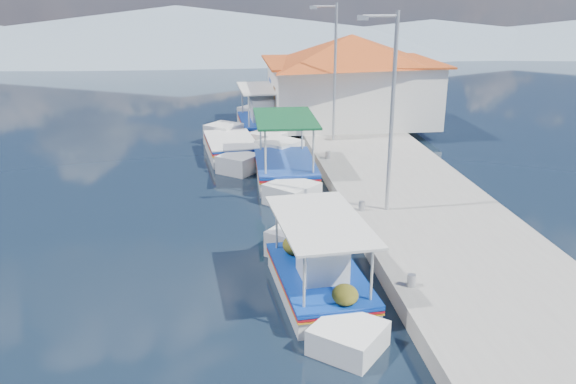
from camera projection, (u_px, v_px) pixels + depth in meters
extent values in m
plane|color=black|center=(243.00, 258.00, 16.42)|extent=(160.00, 160.00, 0.00)
cube|color=gray|center=(391.00, 177.00, 22.61)|extent=(5.00, 44.00, 0.50)
cylinder|color=#A5A8AD|center=(411.00, 280.00, 13.80)|extent=(0.20, 0.20, 0.30)
cylinder|color=#A5A8AD|center=(362.00, 206.00, 18.50)|extent=(0.20, 0.20, 0.30)
cylinder|color=#A5A8AD|center=(328.00, 155.00, 24.13)|extent=(0.20, 0.20, 0.30)
cylinder|color=#A5A8AD|center=(306.00, 123.00, 29.76)|extent=(0.20, 0.20, 0.30)
cube|color=white|center=(319.00, 288.00, 14.41)|extent=(2.20, 3.84, 0.81)
cube|color=white|center=(313.00, 243.00, 16.69)|extent=(1.90, 1.90, 0.89)
cube|color=white|center=(328.00, 343.00, 12.17)|extent=(1.84, 1.84, 0.77)
cube|color=navy|center=(319.00, 274.00, 14.29)|extent=(2.26, 3.96, 0.05)
cube|color=red|center=(319.00, 277.00, 14.31)|extent=(2.26, 3.96, 0.04)
cube|color=orange|center=(319.00, 279.00, 14.33)|extent=(2.26, 3.96, 0.03)
cube|color=navy|center=(319.00, 272.00, 14.27)|extent=(2.28, 3.92, 0.04)
cube|color=brown|center=(319.00, 273.00, 14.28)|extent=(2.04, 3.76, 0.04)
cube|color=white|center=(321.00, 260.00, 13.88)|extent=(1.12, 1.19, 0.94)
cube|color=silver|center=(321.00, 241.00, 13.73)|extent=(1.23, 1.29, 0.05)
cylinder|color=beige|center=(287.00, 223.00, 15.50)|extent=(0.06, 0.06, 1.36)
cylinder|color=beige|center=(344.00, 222.00, 15.54)|extent=(0.06, 0.06, 1.36)
cylinder|color=beige|center=(290.00, 278.00, 12.58)|extent=(0.06, 0.06, 1.36)
cylinder|color=beige|center=(360.00, 277.00, 12.61)|extent=(0.06, 0.06, 1.36)
cube|color=silver|center=(320.00, 221.00, 13.83)|extent=(2.29, 3.85, 0.06)
ellipsoid|color=#424713|center=(303.00, 244.00, 15.32)|extent=(0.65, 0.71, 0.48)
ellipsoid|color=#424713|center=(325.00, 238.00, 15.74)|extent=(0.54, 0.60, 0.41)
ellipsoid|color=#424713|center=(333.00, 296.00, 12.77)|extent=(0.58, 0.64, 0.43)
sphere|color=#F14807|center=(353.00, 240.00, 14.57)|extent=(0.34, 0.34, 0.34)
cube|color=white|center=(285.00, 175.00, 22.99)|extent=(2.21, 4.01, 1.01)
cube|color=white|center=(277.00, 153.00, 25.45)|extent=(2.18, 2.18, 1.12)
cube|color=white|center=(295.00, 197.00, 20.57)|extent=(2.11, 2.11, 0.96)
cube|color=navy|center=(285.00, 163.00, 22.84)|extent=(2.28, 4.13, 0.06)
cube|color=red|center=(285.00, 165.00, 22.87)|extent=(2.28, 4.13, 0.05)
cube|color=orange|center=(285.00, 167.00, 22.89)|extent=(2.28, 4.13, 0.04)
cube|color=#193D98|center=(285.00, 161.00, 22.82)|extent=(2.30, 4.09, 0.05)
cube|color=brown|center=(285.00, 162.00, 22.83)|extent=(2.04, 3.93, 0.05)
cylinder|color=beige|center=(259.00, 131.00, 24.00)|extent=(0.07, 0.07, 1.71)
cylinder|color=beige|center=(301.00, 130.00, 24.22)|extent=(0.07, 0.07, 1.71)
cylinder|color=beige|center=(267.00, 152.00, 20.88)|extent=(0.07, 0.07, 1.71)
cylinder|color=beige|center=(315.00, 151.00, 21.09)|extent=(0.07, 0.07, 1.71)
cube|color=#0D4524|center=(285.00, 118.00, 22.27)|extent=(2.32, 4.02, 0.07)
cube|color=white|center=(231.00, 151.00, 26.21)|extent=(2.34, 3.87, 1.02)
cube|color=white|center=(235.00, 135.00, 28.49)|extent=(1.97, 1.97, 1.13)
cube|color=white|center=(226.00, 167.00, 23.96)|extent=(1.91, 1.91, 0.97)
cube|color=navy|center=(231.00, 141.00, 26.06)|extent=(2.41, 3.99, 0.06)
cube|color=red|center=(231.00, 143.00, 26.08)|extent=(2.41, 3.99, 0.05)
cube|color=orange|center=(231.00, 145.00, 26.11)|extent=(2.41, 3.99, 0.04)
cube|color=white|center=(230.00, 139.00, 26.03)|extent=(2.42, 3.95, 0.05)
cube|color=brown|center=(231.00, 140.00, 26.04)|extent=(2.18, 3.78, 0.05)
cube|color=white|center=(262.00, 129.00, 30.40)|extent=(2.31, 4.17, 0.96)
cube|color=white|center=(261.00, 116.00, 32.92)|extent=(2.16, 2.16, 1.06)
cube|color=white|center=(264.00, 142.00, 27.92)|extent=(2.10, 2.10, 0.91)
cube|color=navy|center=(262.00, 121.00, 30.26)|extent=(2.38, 4.29, 0.06)
cube|color=red|center=(262.00, 122.00, 30.28)|extent=(2.38, 4.29, 0.05)
cube|color=orange|center=(262.00, 124.00, 30.31)|extent=(2.38, 4.29, 0.04)
cube|color=navy|center=(262.00, 119.00, 30.23)|extent=(2.40, 4.25, 0.05)
cube|color=brown|center=(262.00, 120.00, 30.24)|extent=(2.14, 4.08, 0.05)
cube|color=white|center=(262.00, 110.00, 29.78)|extent=(1.23, 1.37, 1.11)
cube|color=silver|center=(262.00, 99.00, 29.59)|extent=(1.34, 1.47, 0.06)
cylinder|color=beige|center=(245.00, 98.00, 31.54)|extent=(0.07, 0.07, 1.62)
cylinder|color=beige|center=(277.00, 98.00, 31.65)|extent=(0.07, 0.07, 1.62)
cylinder|color=beige|center=(245.00, 111.00, 28.31)|extent=(0.07, 0.07, 1.62)
cylinder|color=beige|center=(281.00, 111.00, 28.42)|extent=(0.07, 0.07, 1.62)
cube|color=silver|center=(262.00, 88.00, 29.72)|extent=(2.42, 4.17, 0.07)
cube|color=silver|center=(350.00, 92.00, 30.52)|extent=(8.00, 6.00, 3.00)
cube|color=#B94919|center=(351.00, 62.00, 30.01)|extent=(8.64, 6.48, 0.10)
pyramid|color=#B94919|center=(352.00, 48.00, 29.80)|extent=(10.49, 10.49, 1.40)
cube|color=brown|center=(275.00, 107.00, 29.31)|extent=(0.06, 1.00, 2.00)
cube|color=navy|center=(271.00, 87.00, 31.47)|extent=(0.06, 1.20, 0.90)
cylinder|color=#A5A8AD|center=(392.00, 115.00, 17.65)|extent=(0.12, 0.12, 6.00)
cylinder|color=#A5A8AD|center=(380.00, 16.00, 16.67)|extent=(1.00, 0.08, 0.08)
cube|color=#A5A8AD|center=(363.00, 18.00, 16.63)|extent=(0.30, 0.14, 0.14)
cylinder|color=#A5A8AD|center=(335.00, 74.00, 26.10)|extent=(0.12, 0.12, 6.00)
cylinder|color=#A5A8AD|center=(325.00, 6.00, 25.12)|extent=(1.00, 0.08, 0.08)
cube|color=#A5A8AD|center=(313.00, 7.00, 25.08)|extent=(0.30, 0.14, 0.14)
cone|color=slate|center=(177.00, 30.00, 67.66)|extent=(96.00, 96.00, 5.50)
cone|color=slate|center=(431.00, 36.00, 71.18)|extent=(76.80, 76.80, 3.80)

